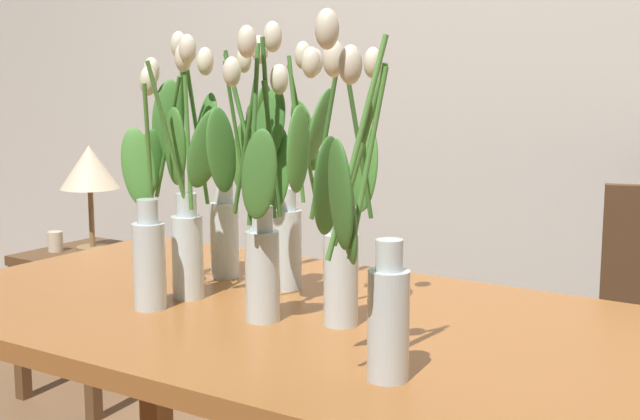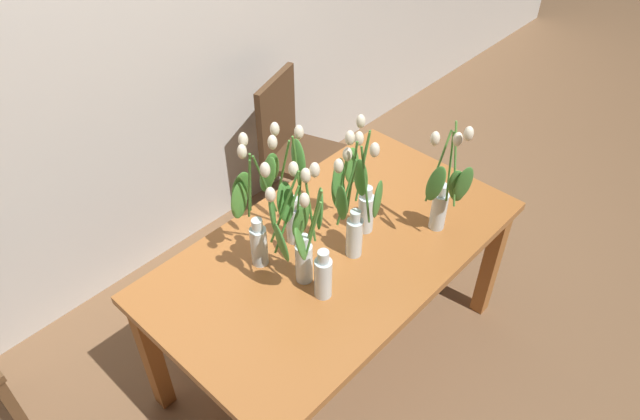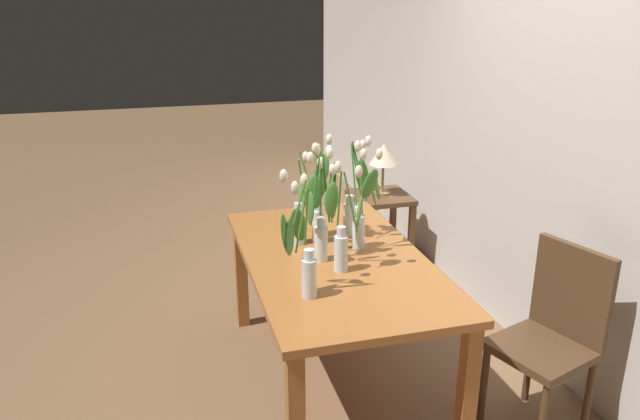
{
  "view_description": "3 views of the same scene",
  "coord_description": "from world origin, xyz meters",
  "px_view_note": "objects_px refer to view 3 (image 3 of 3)",
  "views": [
    {
      "loc": [
        1.05,
        -1.44,
        1.24
      ],
      "look_at": [
        0.06,
        0.07,
        0.95
      ],
      "focal_mm": 49.88,
      "sensor_mm": 36.0,
      "label": 1
    },
    {
      "loc": [
        -1.32,
        -1.14,
        2.46
      ],
      "look_at": [
        -0.07,
        0.02,
        0.97
      ],
      "focal_mm": 32.66,
      "sensor_mm": 36.0,
      "label": 2
    },
    {
      "loc": [
        2.79,
        -0.85,
        2.03
      ],
      "look_at": [
        -0.08,
        -0.06,
        0.98
      ],
      "focal_mm": 34.76,
      "sensor_mm": 36.0,
      "label": 3
    }
  ],
  "objects_px": {
    "tulip_vase_5": "(363,214)",
    "tulip_vase_0": "(355,199)",
    "tulip_vase_4": "(302,253)",
    "tulip_vase_6": "(302,211)",
    "dining_table": "(335,273)",
    "dining_chair": "(553,331)",
    "table_lamp": "(384,156)",
    "side_table": "(380,209)",
    "pillar_candle": "(368,186)",
    "tulip_vase_3": "(320,199)",
    "tulip_vase_2": "(322,216)",
    "tulip_vase_1": "(343,235)"
  },
  "relations": [
    {
      "from": "pillar_candle",
      "to": "side_table",
      "type": "bearing_deg",
      "value": 25.24
    },
    {
      "from": "side_table",
      "to": "pillar_candle",
      "type": "xyz_separation_m",
      "value": [
        -0.13,
        -0.06,
        0.16
      ]
    },
    {
      "from": "tulip_vase_1",
      "to": "side_table",
      "type": "height_order",
      "value": "tulip_vase_1"
    },
    {
      "from": "tulip_vase_6",
      "to": "table_lamp",
      "type": "xyz_separation_m",
      "value": [
        -1.22,
        0.93,
        -0.06
      ]
    },
    {
      "from": "tulip_vase_4",
      "to": "pillar_candle",
      "type": "relative_size",
      "value": 7.77
    },
    {
      "from": "tulip_vase_5",
      "to": "side_table",
      "type": "distance_m",
      "value": 1.58
    },
    {
      "from": "tulip_vase_1",
      "to": "tulip_vase_2",
      "type": "xyz_separation_m",
      "value": [
        -0.14,
        -0.06,
        0.05
      ]
    },
    {
      "from": "dining_chair",
      "to": "table_lamp",
      "type": "relative_size",
      "value": 2.34
    },
    {
      "from": "tulip_vase_0",
      "to": "tulip_vase_4",
      "type": "height_order",
      "value": "tulip_vase_4"
    },
    {
      "from": "pillar_candle",
      "to": "tulip_vase_0",
      "type": "bearing_deg",
      "value": -22.68
    },
    {
      "from": "tulip_vase_6",
      "to": "dining_chair",
      "type": "distance_m",
      "value": 1.38
    },
    {
      "from": "tulip_vase_1",
      "to": "tulip_vase_6",
      "type": "distance_m",
      "value": 0.41
    },
    {
      "from": "tulip_vase_3",
      "to": "tulip_vase_6",
      "type": "height_order",
      "value": "tulip_vase_3"
    },
    {
      "from": "table_lamp",
      "to": "tulip_vase_5",
      "type": "bearing_deg",
      "value": -25.08
    },
    {
      "from": "tulip_vase_6",
      "to": "table_lamp",
      "type": "relative_size",
      "value": 1.37
    },
    {
      "from": "tulip_vase_6",
      "to": "table_lamp",
      "type": "distance_m",
      "value": 1.54
    },
    {
      "from": "dining_table",
      "to": "table_lamp",
      "type": "relative_size",
      "value": 4.02
    },
    {
      "from": "tulip_vase_6",
      "to": "dining_table",
      "type": "bearing_deg",
      "value": 25.45
    },
    {
      "from": "tulip_vase_2",
      "to": "tulip_vase_5",
      "type": "bearing_deg",
      "value": 109.77
    },
    {
      "from": "dining_table",
      "to": "side_table",
      "type": "xyz_separation_m",
      "value": [
        -1.45,
        0.8,
        -0.22
      ]
    },
    {
      "from": "dining_table",
      "to": "tulip_vase_4",
      "type": "height_order",
      "value": "tulip_vase_4"
    },
    {
      "from": "dining_table",
      "to": "side_table",
      "type": "distance_m",
      "value": 1.67
    },
    {
      "from": "tulip_vase_5",
      "to": "tulip_vase_6",
      "type": "distance_m",
      "value": 0.33
    },
    {
      "from": "tulip_vase_5",
      "to": "tulip_vase_0",
      "type": "bearing_deg",
      "value": 174.49
    },
    {
      "from": "tulip_vase_3",
      "to": "tulip_vase_5",
      "type": "bearing_deg",
      "value": 50.09
    },
    {
      "from": "tulip_vase_0",
      "to": "tulip_vase_5",
      "type": "xyz_separation_m",
      "value": [
        0.18,
        -0.02,
        -0.02
      ]
    },
    {
      "from": "tulip_vase_0",
      "to": "tulip_vase_1",
      "type": "relative_size",
      "value": 1.06
    },
    {
      "from": "tulip_vase_4",
      "to": "tulip_vase_6",
      "type": "distance_m",
      "value": 0.62
    },
    {
      "from": "dining_table",
      "to": "tulip_vase_4",
      "type": "xyz_separation_m",
      "value": [
        0.36,
        -0.26,
        0.3
      ]
    },
    {
      "from": "tulip_vase_6",
      "to": "tulip_vase_1",
      "type": "bearing_deg",
      "value": 14.84
    },
    {
      "from": "tulip_vase_1",
      "to": "tulip_vase_6",
      "type": "relative_size",
      "value": 0.98
    },
    {
      "from": "tulip_vase_1",
      "to": "tulip_vase_0",
      "type": "bearing_deg",
      "value": 153.95
    },
    {
      "from": "tulip_vase_1",
      "to": "tulip_vase_5",
      "type": "xyz_separation_m",
      "value": [
        -0.23,
        0.18,
        0.01
      ]
    },
    {
      "from": "side_table",
      "to": "table_lamp",
      "type": "bearing_deg",
      "value": 126.54
    },
    {
      "from": "tulip_vase_0",
      "to": "tulip_vase_4",
      "type": "relative_size",
      "value": 0.98
    },
    {
      "from": "dining_table",
      "to": "tulip_vase_1",
      "type": "bearing_deg",
      "value": -3.97
    },
    {
      "from": "dining_table",
      "to": "pillar_candle",
      "type": "height_order",
      "value": "dining_table"
    },
    {
      "from": "dining_table",
      "to": "table_lamp",
      "type": "xyz_separation_m",
      "value": [
        -1.46,
        0.82,
        0.21
      ]
    },
    {
      "from": "tulip_vase_4",
      "to": "dining_chair",
      "type": "xyz_separation_m",
      "value": [
        0.26,
        1.15,
        -0.42
      ]
    },
    {
      "from": "tulip_vase_2",
      "to": "table_lamp",
      "type": "xyz_separation_m",
      "value": [
        -1.47,
        0.89,
        -0.12
      ]
    },
    {
      "from": "dining_table",
      "to": "tulip_vase_0",
      "type": "xyz_separation_m",
      "value": [
        -0.26,
        0.19,
        0.31
      ]
    },
    {
      "from": "tulip_vase_0",
      "to": "tulip_vase_2",
      "type": "relative_size",
      "value": 0.97
    },
    {
      "from": "dining_chair",
      "to": "table_lamp",
      "type": "height_order",
      "value": "table_lamp"
    },
    {
      "from": "tulip_vase_1",
      "to": "tulip_vase_2",
      "type": "distance_m",
      "value": 0.17
    },
    {
      "from": "tulip_vase_1",
      "to": "tulip_vase_4",
      "type": "bearing_deg",
      "value": -50.08
    },
    {
      "from": "tulip_vase_2",
      "to": "side_table",
      "type": "height_order",
      "value": "tulip_vase_2"
    },
    {
      "from": "tulip_vase_0",
      "to": "pillar_candle",
      "type": "xyz_separation_m",
      "value": [
        -1.31,
        0.55,
        -0.37
      ]
    },
    {
      "from": "dining_table",
      "to": "dining_chair",
      "type": "bearing_deg",
      "value": 54.84
    },
    {
      "from": "tulip_vase_0",
      "to": "table_lamp",
      "type": "xyz_separation_m",
      "value": [
        -1.2,
        0.63,
        -0.1
      ]
    },
    {
      "from": "tulip_vase_5",
      "to": "side_table",
      "type": "relative_size",
      "value": 1.0
    }
  ]
}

